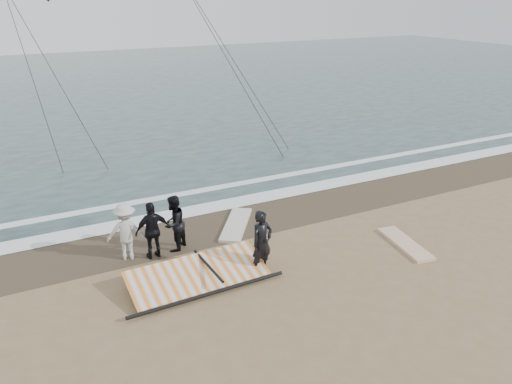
# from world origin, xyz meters

# --- Properties ---
(ground) EXTENTS (120.00, 120.00, 0.00)m
(ground) POSITION_xyz_m (0.00, 0.00, 0.00)
(ground) COLOR #8C704C
(ground) RESTS_ON ground
(sea) EXTENTS (120.00, 54.00, 0.02)m
(sea) POSITION_xyz_m (0.00, 33.00, 0.01)
(sea) COLOR #233838
(sea) RESTS_ON ground
(wet_sand) EXTENTS (120.00, 2.80, 0.01)m
(wet_sand) POSITION_xyz_m (0.00, 4.50, 0.01)
(wet_sand) COLOR #4C3D2B
(wet_sand) RESTS_ON ground
(foam_near) EXTENTS (120.00, 0.90, 0.01)m
(foam_near) POSITION_xyz_m (0.00, 5.90, 0.03)
(foam_near) COLOR white
(foam_near) RESTS_ON sea
(foam_far) EXTENTS (120.00, 0.45, 0.01)m
(foam_far) POSITION_xyz_m (0.00, 7.60, 0.03)
(foam_far) COLOR white
(foam_far) RESTS_ON sea
(man_main) EXTENTS (0.76, 0.58, 1.84)m
(man_main) POSITION_xyz_m (-1.33, 1.15, 0.92)
(man_main) COLOR black
(man_main) RESTS_ON ground
(board_white) EXTENTS (1.00, 2.33, 0.09)m
(board_white) POSITION_xyz_m (3.35, 0.53, 0.05)
(board_white) COLOR silver
(board_white) RESTS_ON ground
(board_cream) EXTENTS (2.02, 2.48, 0.11)m
(board_cream) POSITION_xyz_m (-0.74, 4.12, 0.05)
(board_cream) COLOR beige
(board_cream) RESTS_ON ground
(trio_cluster) EXTENTS (2.57, 1.10, 1.75)m
(trio_cluster) POSITION_xyz_m (-3.83, 3.50, 0.87)
(trio_cluster) COLOR black
(trio_cluster) RESTS_ON ground
(sail_rig) EXTENTS (4.31, 1.87, 0.50)m
(sail_rig) POSITION_xyz_m (-3.18, 1.55, 0.19)
(sail_rig) COLOR black
(sail_rig) RESTS_ON ground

